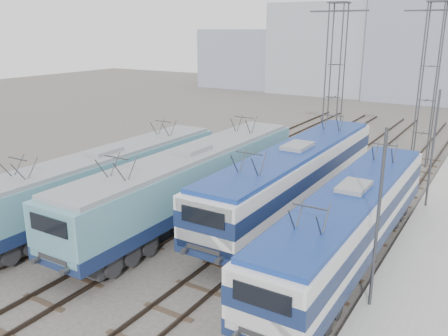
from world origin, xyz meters
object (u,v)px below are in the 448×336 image
(locomotive_far_left, at_px, (103,178))
(locomotive_center_right, at_px, (295,173))
(catenary_tower_west, at_px, (335,76))
(catenary_tower_east, at_px, (429,78))
(locomotive_center_left, at_px, (190,179))
(locomotive_far_right, at_px, (350,218))
(mast_front, at_px, (377,225))
(mast_mid, at_px, (432,152))

(locomotive_far_left, relative_size, locomotive_center_right, 0.94)
(locomotive_far_left, height_order, locomotive_center_right, locomotive_center_right)
(catenary_tower_west, bearing_deg, catenary_tower_east, 17.10)
(locomotive_far_left, distance_m, catenary_tower_west, 19.92)
(locomotive_center_left, height_order, locomotive_far_right, locomotive_center_left)
(mast_front, bearing_deg, locomotive_far_left, 173.34)
(locomotive_center_left, relative_size, mast_mid, 2.69)
(locomotive_far_right, height_order, mast_front, mast_front)
(mast_front, height_order, mast_mid, same)
(mast_front, distance_m, mast_mid, 12.00)
(locomotive_far_left, height_order, locomotive_far_right, locomotive_far_left)
(catenary_tower_west, distance_m, mast_mid, 12.16)
(catenary_tower_east, xyz_separation_m, mast_front, (2.10, -22.00, -3.14))
(locomotive_far_left, xyz_separation_m, locomotive_center_right, (9.00, 5.79, 0.19))
(locomotive_center_right, xyz_separation_m, catenary_tower_east, (4.25, 14.42, 4.25))
(locomotive_far_right, height_order, catenary_tower_east, catenary_tower_east)
(mast_front, bearing_deg, catenary_tower_west, 113.27)
(locomotive_center_right, distance_m, mast_mid, 7.82)
(locomotive_center_left, height_order, mast_front, mast_front)
(locomotive_far_left, relative_size, mast_mid, 2.51)
(locomotive_far_right, bearing_deg, mast_front, -59.82)
(locomotive_far_left, relative_size, catenary_tower_east, 1.47)
(locomotive_far_right, distance_m, mast_front, 3.90)
(locomotive_far_right, relative_size, mast_front, 2.47)
(locomotive_far_right, relative_size, mast_mid, 2.47)
(locomotive_center_right, height_order, catenary_tower_east, catenary_tower_east)
(locomotive_far_right, relative_size, catenary_tower_east, 1.44)
(locomotive_center_right, relative_size, mast_mid, 2.68)
(locomotive_far_left, bearing_deg, locomotive_far_right, 5.87)
(catenary_tower_east, bearing_deg, locomotive_center_right, -106.42)
(locomotive_far_right, bearing_deg, locomotive_center_right, 135.64)
(locomotive_far_right, height_order, mast_mid, mast_mid)
(locomotive_center_left, distance_m, locomotive_center_right, 5.86)
(mast_front, bearing_deg, mast_mid, 90.00)
(catenary_tower_west, bearing_deg, locomotive_center_left, -97.92)
(locomotive_center_right, bearing_deg, locomotive_far_left, -147.25)
(mast_front, bearing_deg, locomotive_center_left, 160.54)
(catenary_tower_west, xyz_separation_m, catenary_tower_east, (6.50, 2.00, 0.00))
(locomotive_center_left, xyz_separation_m, mast_mid, (10.85, 8.17, 1.16))
(mast_front, xyz_separation_m, mast_mid, (0.00, 12.00, 0.00))
(locomotive_far_right, bearing_deg, catenary_tower_east, 90.76)
(locomotive_center_left, relative_size, catenary_tower_east, 1.57)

